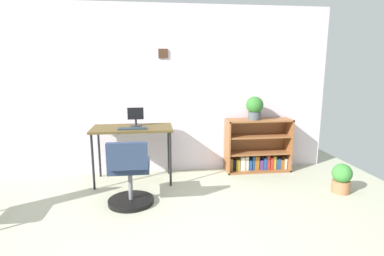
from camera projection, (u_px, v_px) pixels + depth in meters
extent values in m
plane|color=#AAAC93|center=(156.00, 253.00, 2.57)|extent=(6.24, 6.24, 0.00)
cube|color=silver|center=(153.00, 91.00, 4.42)|extent=(5.20, 0.10, 2.40)
cube|color=#3D2618|center=(163.00, 53.00, 4.28)|extent=(0.13, 0.02, 0.13)
cube|color=#4F401F|center=(132.00, 128.00, 4.06)|extent=(1.05, 0.55, 0.03)
cylinder|color=black|center=(93.00, 162.00, 3.84)|extent=(0.03, 0.03, 0.72)
cylinder|color=black|center=(170.00, 159.00, 3.96)|extent=(0.03, 0.03, 0.72)
cylinder|color=black|center=(99.00, 152.00, 4.30)|extent=(0.03, 0.03, 0.72)
cylinder|color=black|center=(169.00, 150.00, 4.42)|extent=(0.03, 0.03, 0.72)
cylinder|color=#262628|center=(136.00, 125.00, 4.15)|extent=(0.15, 0.15, 0.01)
cylinder|color=#262628|center=(136.00, 122.00, 4.14)|extent=(0.03, 0.03, 0.08)
cube|color=black|center=(136.00, 114.00, 4.10)|extent=(0.21, 0.02, 0.16)
cube|color=#222E37|center=(132.00, 128.00, 3.92)|extent=(0.36, 0.12, 0.02)
cylinder|color=black|center=(131.00, 201.00, 3.51)|extent=(0.52, 0.52, 0.05)
cylinder|color=slate|center=(130.00, 184.00, 3.47)|extent=(0.05, 0.05, 0.36)
cube|color=#25324D|center=(130.00, 166.00, 3.43)|extent=(0.44, 0.44, 0.08)
cube|color=#25324D|center=(127.00, 156.00, 3.15)|extent=(0.42, 0.07, 0.29)
cube|color=brown|center=(227.00, 146.00, 4.49)|extent=(0.02, 0.30, 0.79)
cube|color=brown|center=(288.00, 144.00, 4.60)|extent=(0.02, 0.30, 0.79)
cube|color=brown|center=(259.00, 120.00, 4.47)|extent=(0.96, 0.30, 0.02)
cube|color=brown|center=(257.00, 170.00, 4.62)|extent=(0.96, 0.30, 0.02)
cube|color=brown|center=(255.00, 143.00, 4.68)|extent=(0.96, 0.02, 0.79)
cube|color=brown|center=(258.00, 152.00, 4.57)|extent=(0.91, 0.28, 0.02)
cube|color=brown|center=(258.00, 136.00, 4.52)|extent=(0.91, 0.28, 0.02)
cube|color=#99591E|center=(230.00, 164.00, 4.54)|extent=(0.05, 0.13, 0.19)
cube|color=black|center=(233.00, 165.00, 4.55)|extent=(0.04, 0.10, 0.17)
cube|color=#B79323|center=(237.00, 165.00, 4.55)|extent=(0.05, 0.11, 0.17)
cube|color=beige|center=(242.00, 163.00, 4.56)|extent=(0.07, 0.12, 0.20)
cube|color=beige|center=(246.00, 163.00, 4.57)|extent=(0.05, 0.10, 0.21)
cube|color=#1E478C|center=(250.00, 165.00, 4.58)|extent=(0.04, 0.11, 0.15)
cube|color=#1E478C|center=(253.00, 163.00, 4.58)|extent=(0.03, 0.09, 0.21)
cube|color=#99591E|center=(256.00, 163.00, 4.59)|extent=(0.07, 0.10, 0.20)
cube|color=#593372|center=(261.00, 164.00, 4.60)|extent=(0.05, 0.10, 0.15)
cube|color=#1E478C|center=(264.00, 163.00, 4.60)|extent=(0.05, 0.12, 0.18)
cube|color=#B22D28|center=(267.00, 162.00, 4.61)|extent=(0.05, 0.11, 0.21)
cube|color=#B22D28|center=(271.00, 163.00, 4.62)|extent=(0.04, 0.13, 0.19)
cube|color=#B79323|center=(274.00, 162.00, 4.62)|extent=(0.04, 0.11, 0.20)
cube|color=#1E478C|center=(277.00, 163.00, 4.63)|extent=(0.06, 0.10, 0.16)
cube|color=#99591E|center=(281.00, 164.00, 4.64)|extent=(0.06, 0.10, 0.14)
cube|color=beige|center=(285.00, 163.00, 4.65)|extent=(0.03, 0.12, 0.16)
cylinder|color=#474C51|center=(254.00, 116.00, 4.43)|extent=(0.18, 0.18, 0.11)
sphere|color=#2D6B28|center=(255.00, 105.00, 4.40)|extent=(0.25, 0.25, 0.25)
cylinder|color=#9E6642|center=(341.00, 186.00, 3.80)|extent=(0.22, 0.22, 0.15)
sphere|color=#377F33|center=(342.00, 173.00, 3.77)|extent=(0.24, 0.24, 0.24)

